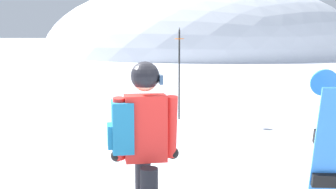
{
  "coord_description": "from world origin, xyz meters",
  "views": [
    {
      "loc": [
        0.33,
        -3.79,
        1.96
      ],
      "look_at": [
        -0.02,
        2.9,
        1.0
      ],
      "focal_mm": 46.38,
      "sensor_mm": 36.0,
      "label": 1
    }
  ],
  "objects_px": {
    "snowboarder_main": "(142,152)",
    "spare_snowboard": "(326,151)",
    "piste_marker_near": "(179,67)",
    "rock_dark": "(160,107)"
  },
  "relations": [
    {
      "from": "spare_snowboard",
      "to": "piste_marker_near",
      "type": "xyz_separation_m",
      "value": [
        -1.6,
        5.52,
        0.37
      ]
    },
    {
      "from": "spare_snowboard",
      "to": "snowboarder_main",
      "type": "bearing_deg",
      "value": -163.44
    },
    {
      "from": "snowboarder_main",
      "to": "rock_dark",
      "type": "relative_size",
      "value": 2.41
    },
    {
      "from": "snowboarder_main",
      "to": "spare_snowboard",
      "type": "distance_m",
      "value": 1.83
    },
    {
      "from": "snowboarder_main",
      "to": "piste_marker_near",
      "type": "relative_size",
      "value": 0.87
    },
    {
      "from": "rock_dark",
      "to": "spare_snowboard",
      "type": "bearing_deg",
      "value": -73.27
    },
    {
      "from": "snowboarder_main",
      "to": "spare_snowboard",
      "type": "relative_size",
      "value": 1.12
    },
    {
      "from": "snowboarder_main",
      "to": "spare_snowboard",
      "type": "height_order",
      "value": "snowboarder_main"
    },
    {
      "from": "spare_snowboard",
      "to": "piste_marker_near",
      "type": "relative_size",
      "value": 0.77
    },
    {
      "from": "piste_marker_near",
      "to": "spare_snowboard",
      "type": "bearing_deg",
      "value": -73.88
    }
  ]
}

